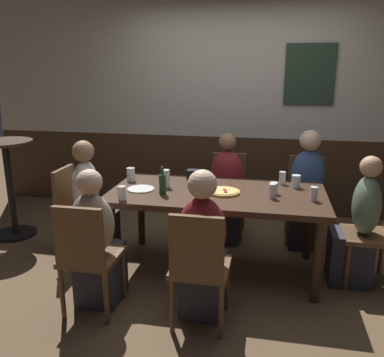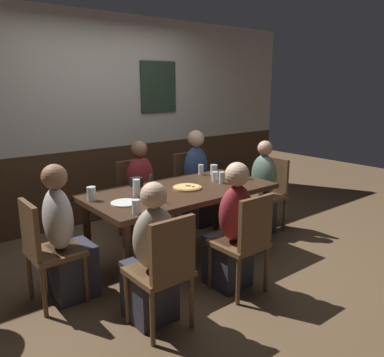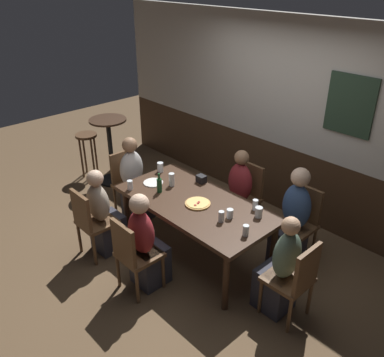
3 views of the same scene
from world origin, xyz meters
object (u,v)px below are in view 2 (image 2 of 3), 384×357
object	(u,v)px
beer_bottle_green	(151,191)
plate_white_large	(125,203)
chair_left_near	(164,267)
beer_glass_tall	(201,170)
pint_glass_stout	(222,178)
person_right_far	(198,184)
highball_clear	(137,189)
dining_table	(181,196)
pizza	(187,187)
person_mid_near	(232,235)
tumbler_short	(244,174)
pint_glass_pale	(214,170)
person_head_west	(66,243)
beer_glass_half	(215,177)
chair_mid_near	(245,239)
tumbler_water	(136,208)
person_head_east	(260,195)
pint_glass_amber	(92,195)
chair_right_far	(190,183)
chair_head_west	(46,247)
person_mid_far	(143,199)
chair_head_east	(269,190)
chair_mid_far	(135,194)
condiment_caddy	(136,182)
person_left_near	(152,264)

from	to	relation	value
beer_bottle_green	plate_white_large	bearing A→B (deg)	159.97
chair_left_near	beer_glass_tall	xyz separation A→B (m)	(1.38, 1.23, 0.29)
pint_glass_stout	beer_glass_tall	xyz separation A→B (m)	(0.09, 0.44, -0.01)
person_right_far	highball_clear	xyz separation A→B (m)	(-1.29, -0.67, 0.30)
dining_table	pizza	distance (m)	0.11
person_mid_near	tumbler_short	size ratio (longest dim) A/B	9.79
pint_glass_pale	highball_clear	distance (m)	1.17
person_head_west	beer_glass_half	distance (m)	1.69
chair_mid_near	beer_glass_half	world-z (taller)	chair_mid_near
dining_table	tumbler_water	xyz separation A→B (m)	(-0.73, -0.37, 0.12)
person_head_east	chair_left_near	bearing A→B (deg)	-156.29
pint_glass_amber	beer_bottle_green	xyz separation A→B (m)	(0.40, -0.34, 0.04)
chair_right_far	highball_clear	bearing A→B (deg)	-147.33
chair_head_west	chair_left_near	bearing A→B (deg)	-59.04
chair_mid_near	person_mid_far	bearing A→B (deg)	90.00
chair_right_far	chair_head_east	size ratio (longest dim) A/B	1.00
highball_clear	plate_white_large	size ratio (longest dim) A/B	0.67
chair_mid_far	beer_glass_tall	bearing A→B (deg)	-43.15
person_head_east	person_mid_far	bearing A→B (deg)	148.80
dining_table	person_mid_near	xyz separation A→B (m)	(0.00, -0.72, -0.19)
chair_mid_near	beer_glass_tall	distance (m)	1.39
chair_mid_far	beer_glass_tall	world-z (taller)	chair_mid_far
chair_mid_far	chair_left_near	bearing A→B (deg)	-114.98
beer_bottle_green	pint_glass_stout	bearing A→B (deg)	4.44
chair_mid_far	highball_clear	size ratio (longest dim) A/B	5.52
pint_glass_amber	condiment_caddy	bearing A→B (deg)	17.64
chair_mid_near	person_mid_near	size ratio (longest dim) A/B	0.78
dining_table	person_left_near	bearing A→B (deg)	-138.91
chair_mid_far	person_head_east	world-z (taller)	person_head_east
plate_white_large	pint_glass_amber	bearing A→B (deg)	124.88
chair_mid_far	beer_glass_tall	distance (m)	0.82
dining_table	chair_mid_far	size ratio (longest dim) A/B	2.12
tumbler_short	plate_white_large	size ratio (longest dim) A/B	0.48
person_mid_far	pint_glass_amber	size ratio (longest dim) A/B	9.03
dining_table	chair_mid_near	distance (m)	0.90
person_mid_near	pint_glass_pale	xyz separation A→B (m)	(0.68, 0.98, 0.32)
person_mid_far	person_left_near	bearing A→B (deg)	-119.80
pizza	tumbler_water	bearing A→B (deg)	-156.48
dining_table	chair_head_west	world-z (taller)	chair_head_west
chair_mid_far	person_right_far	xyz separation A→B (m)	(0.82, -0.16, 0.01)
beer_glass_tall	condiment_caddy	xyz separation A→B (m)	(-0.84, 0.01, -0.01)
plate_white_large	tumbler_short	bearing A→B (deg)	-0.54
pint_glass_amber	person_right_far	bearing A→B (deg)	17.67
beer_bottle_green	beer_glass_tall	bearing A→B (deg)	26.92
chair_left_near	chair_head_west	distance (m)	1.03
chair_right_far	person_head_west	xyz separation A→B (m)	(-2.00, -0.88, -0.01)
person_head_east	plate_white_large	bearing A→B (deg)	-177.69
person_right_far	tumbler_water	xyz separation A→B (m)	(-1.55, -1.09, 0.28)
chair_mid_near	pizza	size ratio (longest dim) A/B	3.09
pint_glass_stout	person_head_east	bearing A→B (deg)	6.76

